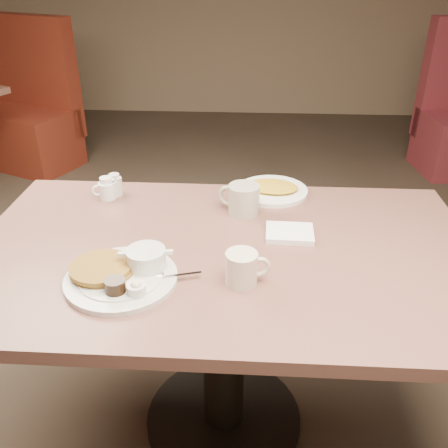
# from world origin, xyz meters

# --- Properties ---
(room) EXTENTS (7.04, 8.04, 2.84)m
(room) POSITION_xyz_m (0.00, 0.00, 1.40)
(room) COLOR #4C3F33
(room) RESTS_ON ground
(diner_table) EXTENTS (1.50, 0.90, 0.75)m
(diner_table) POSITION_xyz_m (0.00, 0.00, 0.58)
(diner_table) COLOR #84564C
(diner_table) RESTS_ON ground
(main_plate) EXTENTS (0.38, 0.34, 0.07)m
(main_plate) POSITION_xyz_m (-0.26, -0.17, 0.77)
(main_plate) COLOR silver
(main_plate) RESTS_ON diner_table
(coffee_mug_near) EXTENTS (0.13, 0.10, 0.09)m
(coffee_mug_near) POSITION_xyz_m (0.06, -0.17, 0.80)
(coffee_mug_near) COLOR beige
(coffee_mug_near) RESTS_ON diner_table
(napkin) EXTENTS (0.15, 0.12, 0.02)m
(napkin) POSITION_xyz_m (0.20, 0.08, 0.76)
(napkin) COLOR white
(napkin) RESTS_ON diner_table
(coffee_mug_far) EXTENTS (0.16, 0.14, 0.10)m
(coffee_mug_far) POSITION_xyz_m (0.05, 0.23, 0.80)
(coffee_mug_far) COLOR #B4AD9C
(coffee_mug_far) RESTS_ON diner_table
(creamer_left) EXTENTS (0.08, 0.06, 0.08)m
(creamer_left) POSITION_xyz_m (-0.43, 0.31, 0.79)
(creamer_left) COLOR white
(creamer_left) RESTS_ON diner_table
(creamer_right) EXTENTS (0.07, 0.05, 0.08)m
(creamer_right) POSITION_xyz_m (-0.41, 0.34, 0.79)
(creamer_right) COLOR silver
(creamer_right) RESTS_ON diner_table
(hash_plate) EXTENTS (0.29, 0.29, 0.04)m
(hash_plate) POSITION_xyz_m (0.15, 0.39, 0.76)
(hash_plate) COLOR white
(hash_plate) RESTS_ON diner_table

